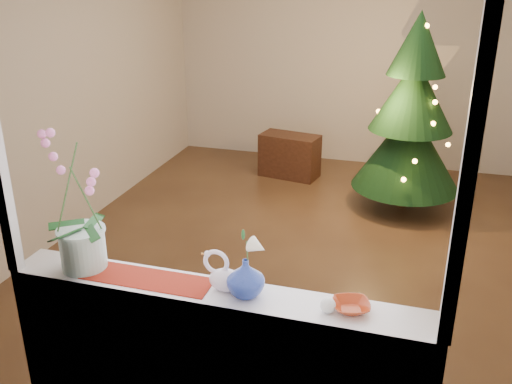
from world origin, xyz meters
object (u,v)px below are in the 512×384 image
at_px(blue_vase, 246,275).
at_px(swan, 226,272).
at_px(orchid_pot, 77,203).
at_px(paperweight, 328,305).
at_px(xmas_tree, 411,114).
at_px(amber_dish, 351,307).
at_px(side_table, 290,156).

bearing_deg(blue_vase, swan, 170.98).
relative_size(orchid_pot, blue_vase, 3.35).
bearing_deg(paperweight, xmas_tree, 86.59).
xyz_separation_m(blue_vase, xmas_tree, (0.62, 3.53, -0.03)).
bearing_deg(paperweight, blue_vase, 175.76).
height_order(swan, amber_dish, swan).
distance_m(orchid_pot, amber_dish, 1.45).
distance_m(paperweight, amber_dish, 0.11).
relative_size(orchid_pot, paperweight, 10.15).
relative_size(amber_dish, side_table, 0.22).
relative_size(amber_dish, xmas_tree, 0.07).
bearing_deg(xmas_tree, paperweight, -93.41).
relative_size(orchid_pot, side_table, 1.09).
xyz_separation_m(paperweight, amber_dish, (0.10, 0.05, -0.02)).
distance_m(paperweight, side_table, 4.34).
bearing_deg(orchid_pot, amber_dish, 0.16).
distance_m(swan, side_table, 4.20).
relative_size(paperweight, xmas_tree, 0.04).
relative_size(swan, side_table, 0.35).
relative_size(blue_vase, amber_dish, 1.51).
xyz_separation_m(orchid_pot, xmas_tree, (1.52, 3.51, -0.29)).
xyz_separation_m(amber_dish, side_table, (-1.26, 4.08, -0.68)).
distance_m(orchid_pot, paperweight, 1.35).
distance_m(orchid_pot, xmas_tree, 3.84).
xyz_separation_m(orchid_pot, swan, (0.79, 0.00, -0.27)).
height_order(orchid_pot, blue_vase, orchid_pot).
bearing_deg(amber_dish, orchid_pot, -179.84).
relative_size(blue_vase, xmas_tree, 0.11).
distance_m(orchid_pot, swan, 0.84).
height_order(blue_vase, side_table, blue_vase).
bearing_deg(blue_vase, amber_dish, 1.84).
bearing_deg(orchid_pot, xmas_tree, 66.63).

